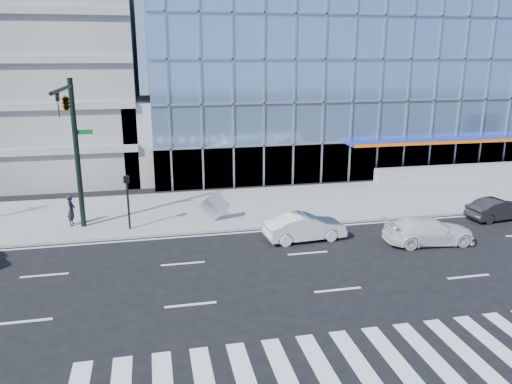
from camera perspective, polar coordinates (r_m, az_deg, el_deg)
ground at (r=24.45m, az=5.92°, el=-6.97°), size 160.00×160.00×0.00m
sidewalk at (r=31.68m, az=1.49°, el=-1.48°), size 120.00×8.00×0.15m
theatre_building at (r=51.99m, az=12.22°, el=13.12°), size 42.00×26.00×15.00m
ramp_block at (r=39.97m, az=-10.36°, el=6.13°), size 6.00×8.00×6.00m
traffic_signal at (r=26.48m, az=-20.54°, el=7.70°), size 1.14×5.74×8.00m
ped_signal_post at (r=27.37m, az=-14.48°, el=-0.19°), size 0.30×0.33×3.00m
white_suv at (r=26.80m, az=19.16°, el=-4.21°), size 4.73×2.19×1.34m
white_sedan at (r=25.90m, az=5.61°, el=-4.01°), size 4.31×1.79×1.39m
dark_sedan at (r=32.19m, az=25.96°, el=-1.77°), size 3.92×1.76×1.25m
pedestrian at (r=29.29m, az=-20.36°, el=-1.96°), size 0.49×0.68×1.73m
tilted_panel at (r=28.21m, az=-4.70°, el=-1.55°), size 1.83×0.07×1.83m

